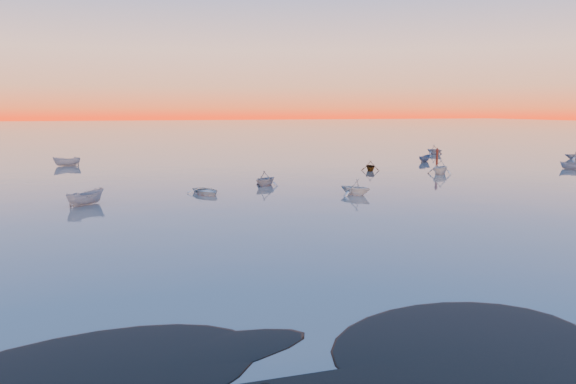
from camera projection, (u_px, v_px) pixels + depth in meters
name	position (u px, v px, depth m)	size (l,w,h in m)	color
ground	(199.00, 149.00, 118.97)	(600.00, 600.00, 0.00)	#695F58
mud_lobes	(565.00, 312.00, 23.77)	(140.00, 6.00, 0.07)	black
moored_fleet	(253.00, 173.00, 74.67)	(124.00, 58.00, 1.20)	silver
boat_near_left	(206.00, 194.00, 56.66)	(4.15, 1.73, 1.04)	silver
boat_near_center	(86.00, 205.00, 50.30)	(3.88, 1.64, 1.34)	gray
boat_near_right	(355.00, 195.00, 56.17)	(3.54, 1.59, 1.24)	silver
channel_marker	(437.00, 160.00, 79.92)	(0.89, 0.89, 3.18)	#45160E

